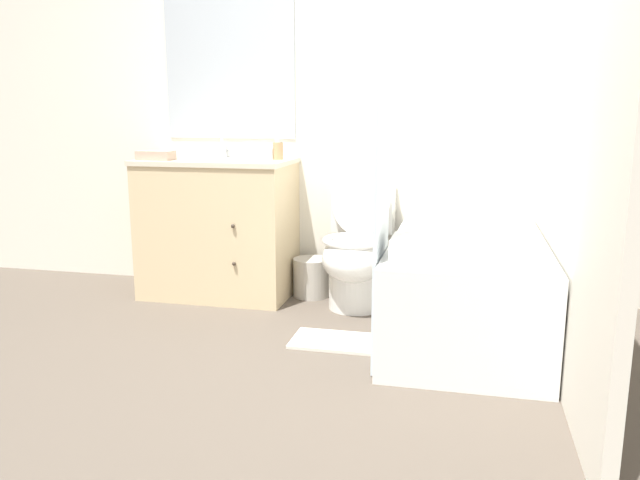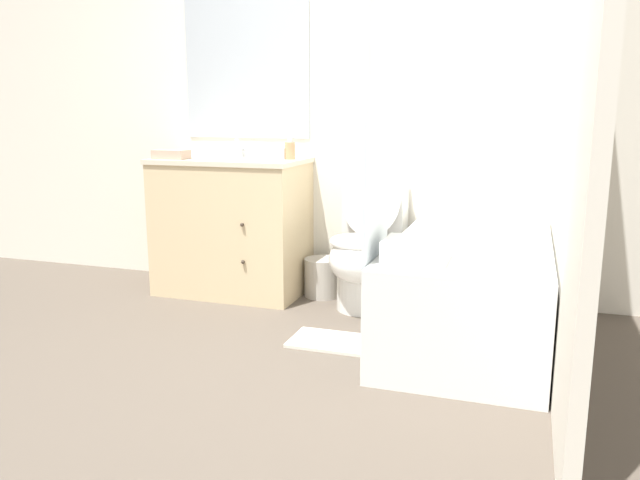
% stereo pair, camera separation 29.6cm
% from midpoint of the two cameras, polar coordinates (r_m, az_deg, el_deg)
% --- Properties ---
extents(ground_plane, '(14.00, 14.00, 0.00)m').
position_cam_midpoint_polar(ground_plane, '(2.71, -8.70, -14.22)').
color(ground_plane, brown).
extents(wall_back, '(8.00, 0.06, 2.50)m').
position_cam_midpoint_polar(wall_back, '(4.07, -0.22, 12.71)').
color(wall_back, white).
rests_on(wall_back, ground_plane).
extents(wall_right, '(0.05, 2.68, 2.50)m').
position_cam_midpoint_polar(wall_right, '(3.11, 19.35, 12.36)').
color(wall_right, white).
rests_on(wall_right, ground_plane).
extents(vanity_cabinet, '(0.95, 0.59, 0.88)m').
position_cam_midpoint_polar(vanity_cabinet, '(4.09, -11.31, 1.20)').
color(vanity_cabinet, beige).
rests_on(vanity_cabinet, ground_plane).
extents(sink_faucet, '(0.14, 0.12, 0.12)m').
position_cam_midpoint_polar(sink_faucet, '(4.20, -10.56, 7.93)').
color(sink_faucet, silver).
rests_on(sink_faucet, vanity_cabinet).
extents(toilet, '(0.39, 0.64, 0.86)m').
position_cam_midpoint_polar(toilet, '(3.77, 1.15, -1.03)').
color(toilet, white).
rests_on(toilet, ground_plane).
extents(bathtub, '(0.78, 1.43, 0.52)m').
position_cam_midpoint_polar(bathtub, '(3.35, 10.76, -4.38)').
color(bathtub, white).
rests_on(bathtub, ground_plane).
extents(shower_curtain, '(0.02, 0.44, 2.02)m').
position_cam_midpoint_polar(shower_curtain, '(2.85, 2.79, 8.36)').
color(shower_curtain, silver).
rests_on(shower_curtain, ground_plane).
extents(wastebasket, '(0.24, 0.24, 0.25)m').
position_cam_midpoint_polar(wastebasket, '(4.04, -2.89, -3.46)').
color(wastebasket, '#B7B2A8').
rests_on(wastebasket, ground_plane).
extents(tissue_box, '(0.13, 0.15, 0.10)m').
position_cam_midpoint_polar(tissue_box, '(4.00, -7.09, 7.91)').
color(tissue_box, white).
rests_on(tissue_box, vanity_cabinet).
extents(soap_dispenser, '(0.07, 0.07, 0.14)m').
position_cam_midpoint_polar(soap_dispenser, '(3.93, -6.05, 8.17)').
color(soap_dispenser, tan).
rests_on(soap_dispenser, vanity_cabinet).
extents(hand_towel_folded, '(0.22, 0.13, 0.06)m').
position_cam_midpoint_polar(hand_towel_folded, '(4.04, -16.85, 7.41)').
color(hand_towel_folded, tan).
rests_on(hand_towel_folded, vanity_cabinet).
extents(bath_towel_folded, '(0.29, 0.24, 0.10)m').
position_cam_midpoint_polar(bath_towel_folded, '(2.85, 6.50, -0.74)').
color(bath_towel_folded, white).
rests_on(bath_towel_folded, bathtub).
extents(bath_mat, '(0.52, 0.29, 0.02)m').
position_cam_midpoint_polar(bath_mat, '(3.27, -0.61, -9.32)').
color(bath_mat, silver).
rests_on(bath_mat, ground_plane).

